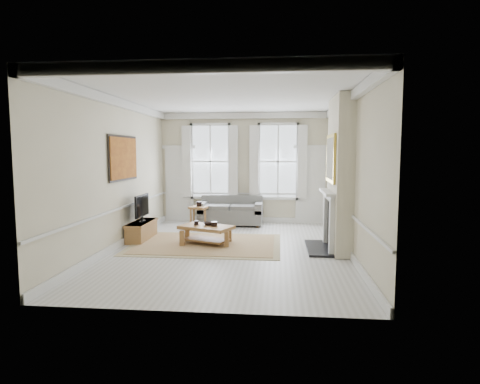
# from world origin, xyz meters

# --- Properties ---
(floor) EXTENTS (7.20, 7.20, 0.00)m
(floor) POSITION_xyz_m (0.00, 0.00, 0.00)
(floor) COLOR #B7B5AD
(floor) RESTS_ON ground
(ceiling) EXTENTS (7.20, 7.20, 0.00)m
(ceiling) POSITION_xyz_m (0.00, 0.00, 3.40)
(ceiling) COLOR white
(ceiling) RESTS_ON back_wall
(back_wall) EXTENTS (5.20, 0.00, 5.20)m
(back_wall) POSITION_xyz_m (0.00, 3.60, 1.70)
(back_wall) COLOR beige
(back_wall) RESTS_ON floor
(left_wall) EXTENTS (0.00, 7.20, 7.20)m
(left_wall) POSITION_xyz_m (-2.60, 0.00, 1.70)
(left_wall) COLOR beige
(left_wall) RESTS_ON floor
(right_wall) EXTENTS (0.00, 7.20, 7.20)m
(right_wall) POSITION_xyz_m (2.60, 0.00, 1.70)
(right_wall) COLOR beige
(right_wall) RESTS_ON floor
(window_left) EXTENTS (1.26, 0.20, 2.20)m
(window_left) POSITION_xyz_m (-1.05, 3.55, 1.90)
(window_left) COLOR #B2BCC6
(window_left) RESTS_ON back_wall
(window_right) EXTENTS (1.26, 0.20, 2.20)m
(window_right) POSITION_xyz_m (1.05, 3.55, 1.90)
(window_right) COLOR #B2BCC6
(window_right) RESTS_ON back_wall
(door_left) EXTENTS (0.90, 0.08, 2.30)m
(door_left) POSITION_xyz_m (-2.05, 3.56, 1.15)
(door_left) COLOR silver
(door_left) RESTS_ON floor
(door_right) EXTENTS (0.90, 0.08, 2.30)m
(door_right) POSITION_xyz_m (2.05, 3.56, 1.15)
(door_right) COLOR silver
(door_right) RESTS_ON floor
(painting) EXTENTS (0.05, 1.66, 1.06)m
(painting) POSITION_xyz_m (-2.56, 0.30, 2.05)
(painting) COLOR #B5691F
(painting) RESTS_ON left_wall
(chimney_breast) EXTENTS (0.35, 1.70, 3.38)m
(chimney_breast) POSITION_xyz_m (2.43, 0.20, 1.70)
(chimney_breast) COLOR beige
(chimney_breast) RESTS_ON floor
(hearth) EXTENTS (0.55, 1.50, 0.05)m
(hearth) POSITION_xyz_m (2.00, 0.20, 0.03)
(hearth) COLOR black
(hearth) RESTS_ON floor
(fireplace) EXTENTS (0.21, 1.45, 1.33)m
(fireplace) POSITION_xyz_m (2.20, 0.20, 0.73)
(fireplace) COLOR silver
(fireplace) RESTS_ON floor
(mirror) EXTENTS (0.06, 1.26, 1.06)m
(mirror) POSITION_xyz_m (2.21, 0.20, 2.05)
(mirror) COLOR gold
(mirror) RESTS_ON chimney_breast
(sofa) EXTENTS (1.90, 0.92, 0.87)m
(sofa) POSITION_xyz_m (-0.36, 3.11, 0.36)
(sofa) COLOR slate
(sofa) RESTS_ON floor
(side_table) EXTENTS (0.61, 0.61, 0.61)m
(side_table) POSITION_xyz_m (-1.23, 2.61, 0.50)
(side_table) COLOR brown
(side_table) RESTS_ON floor
(rug) EXTENTS (3.50, 2.60, 0.02)m
(rug) POSITION_xyz_m (-0.63, 0.42, 0.01)
(rug) COLOR #A97F57
(rug) RESTS_ON floor
(coffee_table) EXTENTS (1.38, 1.10, 0.45)m
(coffee_table) POSITION_xyz_m (-0.63, 0.42, 0.37)
(coffee_table) COLOR brown
(coffee_table) RESTS_ON rug
(ceramic_pot_a) EXTENTS (0.11, 0.11, 0.11)m
(ceramic_pot_a) POSITION_xyz_m (-0.88, 0.47, 0.51)
(ceramic_pot_a) COLOR black
(ceramic_pot_a) RESTS_ON coffee_table
(ceramic_pot_b) EXTENTS (0.15, 0.15, 0.11)m
(ceramic_pot_b) POSITION_xyz_m (-0.43, 0.37, 0.51)
(ceramic_pot_b) COLOR black
(ceramic_pot_b) RESTS_ON coffee_table
(bowl) EXTENTS (0.36, 0.36, 0.07)m
(bowl) POSITION_xyz_m (-0.58, 0.52, 0.49)
(bowl) COLOR black
(bowl) RESTS_ON coffee_table
(tv_stand) EXTENTS (0.41, 1.27, 0.45)m
(tv_stand) POSITION_xyz_m (-2.34, 0.80, 0.23)
(tv_stand) COLOR brown
(tv_stand) RESTS_ON floor
(tv) EXTENTS (0.08, 0.90, 0.68)m
(tv) POSITION_xyz_m (-2.32, 0.80, 0.85)
(tv) COLOR black
(tv) RESTS_ON tv_stand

